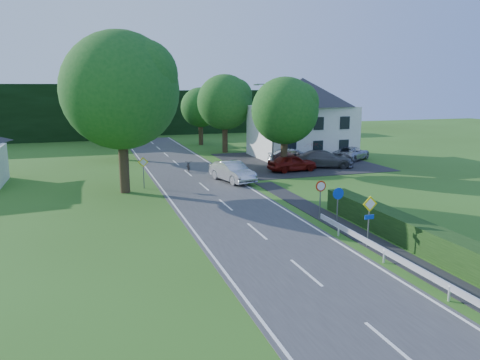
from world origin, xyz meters
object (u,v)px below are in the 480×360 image
object	(u,v)px
motorcycle	(188,166)
parked_car_grey	(324,159)
parked_car_silver_b	(351,153)
parked_car_silver_a	(293,157)
parasol	(311,152)
moving_car	(232,172)
parked_car_red	(292,163)
streetlight	(272,122)

from	to	relation	value
motorcycle	parked_car_grey	bearing A→B (deg)	-0.03
parked_car_silver_b	motorcycle	bearing A→B (deg)	59.09
parked_car_silver_a	parasol	xyz separation A→B (m)	(2.39, 0.83, 0.26)
parked_car_silver_a	parasol	bearing A→B (deg)	-58.47
moving_car	parked_car_silver_a	size ratio (longest dim) A/B	1.03
parked_car_red	parked_car_grey	xyz separation A→B (m)	(3.80, 1.01, 0.03)
parked_car_grey	parked_car_silver_b	size ratio (longest dim) A/B	1.07
parked_car_red	parked_car_silver_b	bearing A→B (deg)	-69.63
motorcycle	parked_car_grey	distance (m)	13.05
parked_car_red	parasol	world-z (taller)	parasol
moving_car	streetlight	bearing A→B (deg)	28.23
parked_car_red	parasol	size ratio (longest dim) A/B	1.93
streetlight	parked_car_red	bearing A→B (deg)	-56.96
moving_car	parked_car_grey	size ratio (longest dim) A/B	0.90
streetlight	parked_car_silver_b	size ratio (longest dim) A/B	1.54
parasol	motorcycle	bearing A→B (deg)	-175.05
parked_car_grey	parked_car_red	bearing A→B (deg)	125.27
streetlight	parked_car_red	world-z (taller)	streetlight
motorcycle	parked_car_red	world-z (taller)	parked_car_red
parked_car_red	parasol	distance (m)	5.67
motorcycle	parked_car_silver_b	size ratio (longest dim) A/B	0.36
streetlight	parked_car_red	xyz separation A→B (m)	(1.28, -1.98, -3.65)
parked_car_silver_b	parasol	world-z (taller)	parasol
parked_car_silver_a	parked_car_red	bearing A→B (deg)	166.57
parked_car_red	moving_car	bearing A→B (deg)	108.58
parked_car_grey	parasol	distance (m)	3.07
parked_car_silver_a	parasol	size ratio (longest dim) A/B	2.07
motorcycle	moving_car	bearing A→B (deg)	-58.50
moving_car	parked_car_silver_b	distance (m)	16.75
parked_car_red	motorcycle	bearing A→B (deg)	67.70
moving_car	parked_car_silver_a	world-z (taller)	moving_car
parked_car_silver_a	parked_car_grey	size ratio (longest dim) A/B	0.88
parked_car_silver_a	motorcycle	bearing A→B (deg)	103.90
parked_car_silver_b	parasol	distance (m)	4.72
motorcycle	parked_car_red	size ratio (longest dim) A/B	0.41
moving_car	parked_car_silver_a	xyz separation A→B (m)	(8.20, 6.05, -0.02)
motorcycle	parked_car_grey	world-z (taller)	parked_car_grey
parked_car_grey	parked_car_silver_b	world-z (taller)	parked_car_grey
motorcycle	parasol	world-z (taller)	parasol
moving_car	motorcycle	size ratio (longest dim) A/B	2.66
parked_car_silver_a	parasol	distance (m)	2.54
parked_car_red	parked_car_silver_a	bearing A→B (deg)	-30.19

